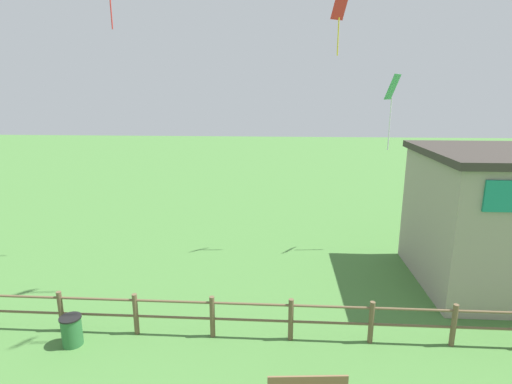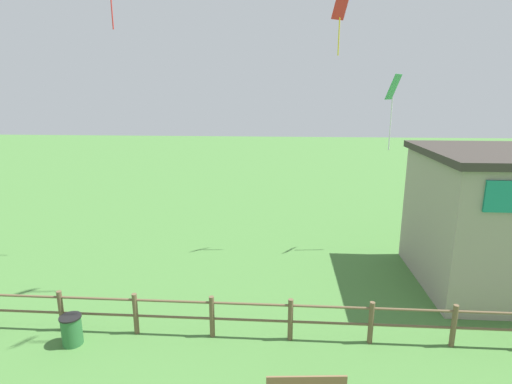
{
  "view_description": "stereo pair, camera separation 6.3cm",
  "coord_description": "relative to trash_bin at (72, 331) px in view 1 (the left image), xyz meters",
  "views": [
    {
      "loc": [
        0.75,
        -2.03,
        6.59
      ],
      "look_at": [
        0.0,
        9.69,
        3.67
      ],
      "focal_mm": 28.0,
      "sensor_mm": 36.0,
      "label": 1
    },
    {
      "loc": [
        0.82,
        -2.03,
        6.59
      ],
      "look_at": [
        0.0,
        9.69,
        3.67
      ],
      "focal_mm": 28.0,
      "sensor_mm": 36.0,
      "label": 2
    }
  ],
  "objects": [
    {
      "name": "kite_green_diamond",
      "position": [
        9.86,
        7.44,
        6.03
      ],
      "size": [
        0.72,
        0.82,
        2.98
      ],
      "color": "green"
    },
    {
      "name": "trash_bin",
      "position": [
        0.0,
        0.0,
        0.0
      ],
      "size": [
        0.57,
        0.57,
        0.82
      ],
      "color": "#2D6B38",
      "rests_on": "ground_plane"
    },
    {
      "name": "kite_red_diamond",
      "position": [
        7.64,
        7.38,
        9.03
      ],
      "size": [
        0.67,
        0.6,
        2.11
      ],
      "color": "red"
    },
    {
      "name": "wooden_fence",
      "position": [
        4.77,
        0.61,
        0.27
      ],
      "size": [
        19.54,
        0.14,
        1.21
      ],
      "color": "brown",
      "rests_on": "ground_plane"
    }
  ]
}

